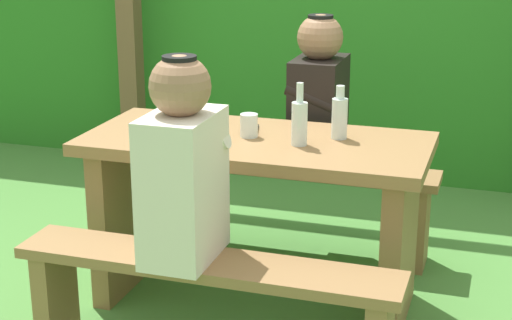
{
  "coord_description": "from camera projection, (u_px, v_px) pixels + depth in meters",
  "views": [
    {
      "loc": [
        0.96,
        -3.01,
        1.63
      ],
      "look_at": [
        0.0,
        0.0,
        0.64
      ],
      "focal_mm": 56.99,
      "sensor_mm": 36.0,
      "label": 1
    }
  ],
  "objects": [
    {
      "name": "person_white_shirt",
      "position": [
        183.0,
        167.0,
        2.77
      ],
      "size": [
        0.25,
        0.35,
        0.72
      ],
      "color": "silver",
      "rests_on": "bench_near"
    },
    {
      "name": "drinking_glass",
      "position": [
        249.0,
        125.0,
        3.29
      ],
      "size": [
        0.07,
        0.07,
        0.1
      ],
      "primitive_type": "cylinder",
      "color": "silver",
      "rests_on": "picnic_table"
    },
    {
      "name": "bottle_left",
      "position": [
        299.0,
        121.0,
        3.16
      ],
      "size": [
        0.06,
        0.06,
        0.25
      ],
      "color": "silver",
      "rests_on": "picnic_table"
    },
    {
      "name": "hedge_backdrop",
      "position": [
        358.0,
        7.0,
        5.15
      ],
      "size": [
        6.4,
        0.74,
        2.03
      ],
      "primitive_type": "cube",
      "color": "#2A7721",
      "rests_on": "ground_plane"
    },
    {
      "name": "pergola_post_left",
      "position": [
        129.0,
        18.0,
        5.02
      ],
      "size": [
        0.12,
        0.12,
        1.93
      ],
      "primitive_type": "cube",
      "color": "brown",
      "rests_on": "ground_plane"
    },
    {
      "name": "ground_plane",
      "position": [
        256.0,
        301.0,
        3.51
      ],
      "size": [
        12.0,
        12.0,
        0.0
      ],
      "primitive_type": "plane",
      "color": "#4B843A"
    },
    {
      "name": "cell_phone",
      "position": [
        250.0,
        130.0,
        3.39
      ],
      "size": [
        0.1,
        0.15,
        0.01
      ],
      "primitive_type": "cube",
      "rotation": [
        0.0,
        0.0,
        0.26
      ],
      "color": "black",
      "rests_on": "picnic_table"
    },
    {
      "name": "person_black_coat",
      "position": [
        319.0,
        98.0,
        3.76
      ],
      "size": [
        0.25,
        0.35,
        0.72
      ],
      "color": "black",
      "rests_on": "bench_far"
    },
    {
      "name": "picnic_table",
      "position": [
        256.0,
        192.0,
        3.36
      ],
      "size": [
        1.4,
        0.64,
        0.73
      ],
      "color": "olive",
      "rests_on": "ground_plane"
    },
    {
      "name": "bench_far",
      "position": [
        292.0,
        189.0,
        3.93
      ],
      "size": [
        1.4,
        0.24,
        0.45
      ],
      "color": "olive",
      "rests_on": "ground_plane"
    },
    {
      "name": "bench_near",
      "position": [
        207.0,
        292.0,
        2.89
      ],
      "size": [
        1.4,
        0.24,
        0.45
      ],
      "color": "olive",
      "rests_on": "ground_plane"
    },
    {
      "name": "bottle_right",
      "position": [
        340.0,
        116.0,
        3.25
      ],
      "size": [
        0.06,
        0.06,
        0.22
      ],
      "color": "silver",
      "rests_on": "picnic_table"
    }
  ]
}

